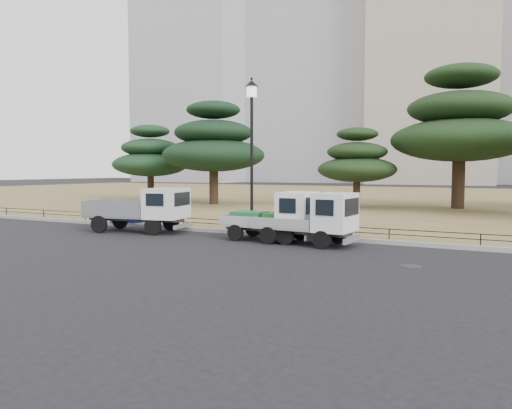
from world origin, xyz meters
The scene contains 16 objects.
ground centered at (0.00, 0.00, 0.00)m, with size 220.00×220.00×0.00m, color black.
lawn centered at (0.00, 30.60, 0.07)m, with size 120.00×56.00×0.15m, color olive.
curb centered at (0.00, 2.60, 0.08)m, with size 120.00×0.25×0.16m, color gray.
truck_large centered at (-5.08, 1.27, 1.05)m, with size 4.54×2.43×1.88m.
truck_kei_front centered at (1.13, 1.49, 0.92)m, with size 3.52×1.57×1.85m.
truck_kei_rear centered at (2.62, 1.25, 0.93)m, with size 3.63×1.75×1.86m.
street_lamp centered at (-0.67, 2.90, 4.30)m, with size 0.55×0.55×6.14m.
pipe_fence centered at (0.00, 2.75, 0.44)m, with size 38.00×0.04×0.40m.
tarp_pile centered at (-7.38, 2.98, 0.51)m, with size 1.47×1.15×0.91m.
manhole centered at (6.50, -1.20, 0.01)m, with size 0.60×0.60×0.01m, color #2D2D30.
pine_west_far centered at (-17.42, 16.79, 3.69)m, with size 6.07×6.07×6.13m.
pine_west_near centered at (-10.57, 15.57, 4.44)m, with size 7.44×7.44×7.44m.
pine_center_left centered at (-0.37, 17.05, 3.19)m, with size 5.19×5.19×5.27m.
pine_center_right centered at (5.66, 19.33, 5.46)m, with size 8.64×8.64×9.16m.
tower_far_west centered at (-55.00, 80.00, 32.50)m, with size 24.00×20.00×65.00m, color #A0A0A5.
tower_center_left centered at (-5.00, 85.00, 27.50)m, with size 22.00×20.00×55.00m, color #AAA08C.
Camera 1 is at (8.99, -15.19, 2.66)m, focal length 35.00 mm.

